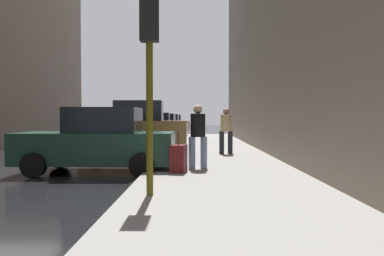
% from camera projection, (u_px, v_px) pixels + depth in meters
% --- Properties ---
extents(ground_plane, '(120.00, 120.00, 0.00)m').
position_uv_depth(ground_plane, '(7.00, 171.00, 10.54)').
color(ground_plane, black).
extents(sidewalk, '(4.00, 40.00, 0.15)m').
position_uv_depth(sidewalk, '(220.00, 169.00, 10.48)').
color(sidewalk, gray).
rests_on(sidewalk, ground_plane).
extents(parked_dark_green_sedan, '(4.20, 2.07, 1.79)m').
position_uv_depth(parked_dark_green_sedan, '(99.00, 142.00, 10.29)').
color(parked_dark_green_sedan, '#193828').
rests_on(parked_dark_green_sedan, ground_plane).
extents(parked_bronze_suv, '(4.66, 2.18, 2.25)m').
position_uv_depth(parked_bronze_suv, '(136.00, 128.00, 16.68)').
color(parked_bronze_suv, brown).
rests_on(parked_bronze_suv, ground_plane).
extents(parked_blue_sedan, '(4.26, 2.16, 1.79)m').
position_uv_depth(parked_blue_sedan, '(151.00, 128.00, 22.32)').
color(parked_blue_sedan, navy).
rests_on(parked_blue_sedan, ground_plane).
extents(parked_silver_sedan, '(4.27, 2.19, 1.79)m').
position_uv_depth(parked_silver_sedan, '(160.00, 126.00, 27.98)').
color(parked_silver_sedan, '#B7BABF').
rests_on(parked_silver_sedan, ground_plane).
extents(parked_red_hatchback, '(4.25, 2.16, 1.79)m').
position_uv_depth(parked_red_hatchback, '(166.00, 125.00, 33.97)').
color(parked_red_hatchback, '#B2191E').
rests_on(parked_red_hatchback, ground_plane).
extents(parked_gray_coupe, '(4.20, 2.07, 1.79)m').
position_uv_depth(parked_gray_coupe, '(170.00, 123.00, 39.74)').
color(parked_gray_coupe, slate).
rests_on(parked_gray_coupe, ground_plane).
extents(fire_hydrant, '(0.42, 0.22, 0.70)m').
position_uv_depth(fire_hydrant, '(176.00, 140.00, 16.60)').
color(fire_hydrant, red).
rests_on(fire_hydrant, sidewalk).
extents(traffic_light, '(0.32, 0.32, 3.60)m').
position_uv_depth(traffic_light, '(149.00, 47.00, 6.55)').
color(traffic_light, '#514C0F').
rests_on(traffic_light, sidewalk).
extents(pedestrian_in_jeans, '(0.52, 0.44, 1.71)m').
position_uv_depth(pedestrian_in_jeans, '(198.00, 133.00, 10.05)').
color(pedestrian_in_jeans, '#728CB2').
rests_on(pedestrian_in_jeans, sidewalk).
extents(pedestrian_in_tan_coat, '(0.51, 0.43, 1.71)m').
position_uv_depth(pedestrian_in_tan_coat, '(226.00, 128.00, 14.00)').
color(pedestrian_in_tan_coat, black).
rests_on(pedestrian_in_tan_coat, sidewalk).
extents(rolling_suitcase, '(0.44, 0.61, 1.04)m').
position_uv_depth(rolling_suitcase, '(179.00, 158.00, 9.39)').
color(rolling_suitcase, '#591414').
rests_on(rolling_suitcase, sidewalk).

